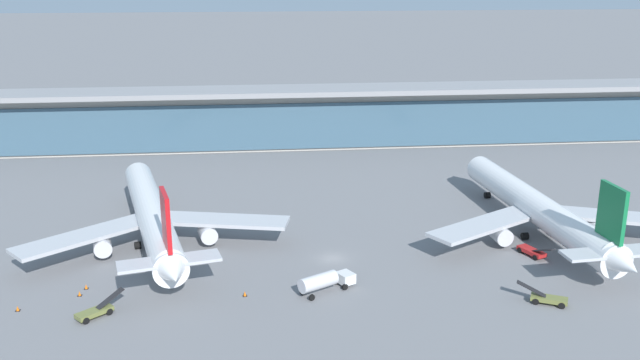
{
  "coord_description": "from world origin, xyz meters",
  "views": [
    {
      "loc": [
        -12.32,
        -100.89,
        44.08
      ],
      "look_at": [
        0.0,
        19.45,
        6.93
      ],
      "focal_mm": 39.57,
      "sensor_mm": 36.0,
      "label": 1
    }
  ],
  "objects_px": {
    "service_truck_near_nose_white": "(324,281)",
    "service_truck_by_tail_olive": "(96,311)",
    "safety_cone_charlie": "(86,287)",
    "airliner_centre_stand": "(538,209)",
    "service_truck_mid_apron_red": "(533,251)",
    "safety_cone_echo": "(80,294)",
    "safety_cone_bravo": "(245,294)",
    "service_truck_under_wing_olive": "(547,298)",
    "safety_cone_delta": "(171,285)",
    "airliner_left_stand": "(153,216)",
    "safety_cone_alpha": "(18,309)"
  },
  "relations": [
    {
      "from": "safety_cone_charlie",
      "to": "safety_cone_alpha",
      "type": "bearing_deg",
      "value": -142.38
    },
    {
      "from": "service_truck_mid_apron_red",
      "to": "safety_cone_delta",
      "type": "bearing_deg",
      "value": -174.18
    },
    {
      "from": "service_truck_near_nose_white",
      "to": "service_truck_by_tail_olive",
      "type": "bearing_deg",
      "value": -172.24
    },
    {
      "from": "safety_cone_delta",
      "to": "airliner_centre_stand",
      "type": "bearing_deg",
      "value": 13.43
    },
    {
      "from": "safety_cone_echo",
      "to": "safety_cone_bravo",
      "type": "bearing_deg",
      "value": -6.03
    },
    {
      "from": "service_truck_mid_apron_red",
      "to": "safety_cone_alpha",
      "type": "relative_size",
      "value": 9.72
    },
    {
      "from": "safety_cone_delta",
      "to": "safety_cone_charlie",
      "type": "bearing_deg",
      "value": 176.1
    },
    {
      "from": "airliner_left_stand",
      "to": "safety_cone_charlie",
      "type": "height_order",
      "value": "airliner_left_stand"
    },
    {
      "from": "safety_cone_echo",
      "to": "airliner_centre_stand",
      "type": "bearing_deg",
      "value": 12.2
    },
    {
      "from": "service_truck_near_nose_white",
      "to": "safety_cone_echo",
      "type": "xyz_separation_m",
      "value": [
        -33.96,
        2.32,
        -1.39
      ]
    },
    {
      "from": "service_truck_near_nose_white",
      "to": "safety_cone_bravo",
      "type": "distance_m",
      "value": 11.21
    },
    {
      "from": "service_truck_near_nose_white",
      "to": "service_truck_by_tail_olive",
      "type": "xyz_separation_m",
      "value": [
        -30.45,
        -4.15,
        -0.9
      ]
    },
    {
      "from": "safety_cone_delta",
      "to": "service_truck_under_wing_olive",
      "type": "bearing_deg",
      "value": -11.35
    },
    {
      "from": "service_truck_mid_apron_red",
      "to": "service_truck_under_wing_olive",
      "type": "bearing_deg",
      "value": -105.2
    },
    {
      "from": "service_truck_under_wing_olive",
      "to": "service_truck_mid_apron_red",
      "type": "xyz_separation_m",
      "value": [
        4.33,
        15.94,
        0.0
      ]
    },
    {
      "from": "airliner_left_stand",
      "to": "airliner_centre_stand",
      "type": "bearing_deg",
      "value": -2.51
    },
    {
      "from": "service_truck_near_nose_white",
      "to": "safety_cone_charlie",
      "type": "distance_m",
      "value": 33.84
    },
    {
      "from": "airliner_centre_stand",
      "to": "safety_cone_delta",
      "type": "xyz_separation_m",
      "value": [
        -59.6,
        -14.23,
        -4.43
      ]
    },
    {
      "from": "service_truck_by_tail_olive",
      "to": "service_truck_mid_apron_red",
      "type": "bearing_deg",
      "value": 11.82
    },
    {
      "from": "service_truck_under_wing_olive",
      "to": "service_truck_mid_apron_red",
      "type": "height_order",
      "value": "same"
    },
    {
      "from": "safety_cone_echo",
      "to": "service_truck_under_wing_olive",
      "type": "bearing_deg",
      "value": -7.99
    },
    {
      "from": "airliner_centre_stand",
      "to": "safety_cone_charlie",
      "type": "relative_size",
      "value": 80.86
    },
    {
      "from": "service_truck_near_nose_white",
      "to": "safety_cone_echo",
      "type": "height_order",
      "value": "service_truck_near_nose_white"
    },
    {
      "from": "airliner_centre_stand",
      "to": "service_truck_under_wing_olive",
      "type": "xyz_separation_m",
      "value": [
        -8.42,
        -24.5,
        -3.94
      ]
    },
    {
      "from": "airliner_centre_stand",
      "to": "safety_cone_charlie",
      "type": "height_order",
      "value": "airliner_centre_stand"
    },
    {
      "from": "service_truck_by_tail_olive",
      "to": "safety_cone_delta",
      "type": "relative_size",
      "value": 8.62
    },
    {
      "from": "service_truck_mid_apron_red",
      "to": "safety_cone_echo",
      "type": "relative_size",
      "value": 9.72
    },
    {
      "from": "service_truck_mid_apron_red",
      "to": "service_truck_near_nose_white",
      "type": "bearing_deg",
      "value": -164.65
    },
    {
      "from": "airliner_left_stand",
      "to": "safety_cone_echo",
      "type": "xyz_separation_m",
      "value": [
        -8.01,
        -18.38,
        -4.43
      ]
    },
    {
      "from": "service_truck_by_tail_olive",
      "to": "safety_cone_charlie",
      "type": "bearing_deg",
      "value": 109.56
    },
    {
      "from": "safety_cone_alpha",
      "to": "service_truck_mid_apron_red",
      "type": "bearing_deg",
      "value": 8.13
    },
    {
      "from": "airliner_left_stand",
      "to": "service_truck_under_wing_olive",
      "type": "height_order",
      "value": "airliner_left_stand"
    },
    {
      "from": "safety_cone_alpha",
      "to": "safety_cone_charlie",
      "type": "height_order",
      "value": "same"
    },
    {
      "from": "service_truck_near_nose_white",
      "to": "service_truck_mid_apron_red",
      "type": "distance_m",
      "value": 35.25
    },
    {
      "from": "service_truck_mid_apron_red",
      "to": "safety_cone_bravo",
      "type": "xyz_separation_m",
      "value": [
        -45.1,
        -9.42,
        -0.49
      ]
    },
    {
      "from": "service_truck_near_nose_white",
      "to": "safety_cone_bravo",
      "type": "bearing_deg",
      "value": -179.52
    },
    {
      "from": "service_truck_under_wing_olive",
      "to": "safety_cone_alpha",
      "type": "relative_size",
      "value": 9.55
    },
    {
      "from": "service_truck_under_wing_olive",
      "to": "service_truck_by_tail_olive",
      "type": "height_order",
      "value": "same"
    },
    {
      "from": "service_truck_by_tail_olive",
      "to": "safety_cone_bravo",
      "type": "bearing_deg",
      "value": 11.86
    },
    {
      "from": "airliner_centre_stand",
      "to": "safety_cone_charlie",
      "type": "xyz_separation_m",
      "value": [
        -71.59,
        -13.41,
        -4.43
      ]
    },
    {
      "from": "safety_cone_bravo",
      "to": "safety_cone_echo",
      "type": "distance_m",
      "value": 22.96
    },
    {
      "from": "service_truck_mid_apron_red",
      "to": "safety_cone_bravo",
      "type": "distance_m",
      "value": 46.08
    },
    {
      "from": "service_truck_near_nose_white",
      "to": "safety_cone_alpha",
      "type": "height_order",
      "value": "service_truck_near_nose_white"
    },
    {
      "from": "airliner_centre_stand",
      "to": "service_truck_mid_apron_red",
      "type": "xyz_separation_m",
      "value": [
        -4.09,
        -8.56,
        -3.94
      ]
    },
    {
      "from": "service_truck_near_nose_white",
      "to": "safety_cone_delta",
      "type": "relative_size",
      "value": 12.27
    },
    {
      "from": "service_truck_by_tail_olive",
      "to": "safety_cone_charlie",
      "type": "relative_size",
      "value": 8.62
    },
    {
      "from": "service_truck_under_wing_olive",
      "to": "safety_cone_charlie",
      "type": "relative_size",
      "value": 9.55
    },
    {
      "from": "safety_cone_delta",
      "to": "service_truck_by_tail_olive",
      "type": "bearing_deg",
      "value": -138.79
    },
    {
      "from": "airliner_left_stand",
      "to": "safety_cone_alpha",
      "type": "xyz_separation_m",
      "value": [
        -15.21,
        -22.1,
        -4.43
      ]
    },
    {
      "from": "service_truck_under_wing_olive",
      "to": "service_truck_by_tail_olive",
      "type": "bearing_deg",
      "value": 177.66
    }
  ]
}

